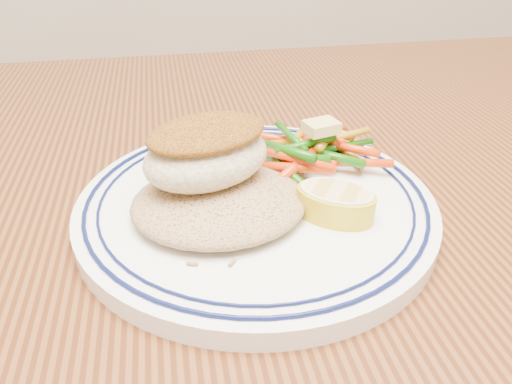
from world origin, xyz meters
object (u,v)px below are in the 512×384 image
object	(u,v)px
fish_fillet	(207,151)
lemon_wedge	(336,201)
vegetable_pile	(311,150)
rice_pilaf	(219,198)
plate	(256,204)
dining_table	(313,304)

from	to	relation	value
fish_fillet	lemon_wedge	world-z (taller)	fish_fillet
fish_fillet	vegetable_pile	xyz separation A→B (m)	(0.09, 0.04, -0.03)
lemon_wedge	fish_fillet	bearing A→B (deg)	156.28
rice_pilaf	fish_fillet	bearing A→B (deg)	107.65
rice_pilaf	lemon_wedge	distance (m)	0.08
plate	vegetable_pile	bearing A→B (deg)	38.30
vegetable_pile	lemon_wedge	distance (m)	0.08
lemon_wedge	rice_pilaf	bearing A→B (deg)	166.09
vegetable_pile	lemon_wedge	world-z (taller)	vegetable_pile
plate	vegetable_pile	world-z (taller)	vegetable_pile
dining_table	vegetable_pile	world-z (taller)	vegetable_pile
rice_pilaf	lemon_wedge	size ratio (longest dim) A/B	1.74
vegetable_pile	lemon_wedge	size ratio (longest dim) A/B	1.56
vegetable_pile	rice_pilaf	bearing A→B (deg)	-145.31
plate	lemon_wedge	xyz separation A→B (m)	(0.05, -0.03, 0.02)
vegetable_pile	dining_table	bearing A→B (deg)	-95.78
dining_table	rice_pilaf	distance (m)	0.15
fish_fillet	lemon_wedge	size ratio (longest dim) A/B	1.54
plate	rice_pilaf	size ratio (longest dim) A/B	2.14
dining_table	lemon_wedge	xyz separation A→B (m)	(-0.00, -0.03, 0.12)
dining_table	plate	bearing A→B (deg)	173.96
lemon_wedge	dining_table	bearing A→B (deg)	89.70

